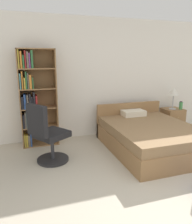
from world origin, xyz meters
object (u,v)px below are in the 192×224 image
at_px(table_lamp, 174,92).
at_px(water_bottle, 181,106).
at_px(bed, 149,136).
at_px(nightstand, 172,119).
at_px(office_chair, 47,136).
at_px(bookshelf, 34,98).

relative_size(table_lamp, water_bottle, 2.66).
xyz_separation_m(bed, table_lamp, (1.12, 0.80, 0.69)).
height_order(nightstand, table_lamp, table_lamp).
bearing_deg(water_bottle, table_lamp, 158.64).
xyz_separation_m(office_chair, table_lamp, (3.06, 0.79, 0.48)).
bearing_deg(table_lamp, bed, -144.44).
bearing_deg(office_chair, bed, -0.11).
distance_m(bed, water_bottle, 1.53).
height_order(office_chair, nightstand, office_chair).
height_order(office_chair, water_bottle, office_chair).
relative_size(bed, nightstand, 3.63).
bearing_deg(bed, water_bottle, 29.25).
relative_size(bookshelf, water_bottle, 9.82).
relative_size(office_chair, nightstand, 1.90).
bearing_deg(water_bottle, bookshelf, 177.25).
bearing_deg(office_chair, water_bottle, 12.55).
bearing_deg(bookshelf, bed, -22.95).
xyz_separation_m(office_chair, nightstand, (3.11, 0.83, -0.20)).
bearing_deg(table_lamp, bookshelf, 178.36).
bearing_deg(table_lamp, office_chair, -165.48).
distance_m(bed, nightstand, 1.43).
height_order(nightstand, water_bottle, water_bottle).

